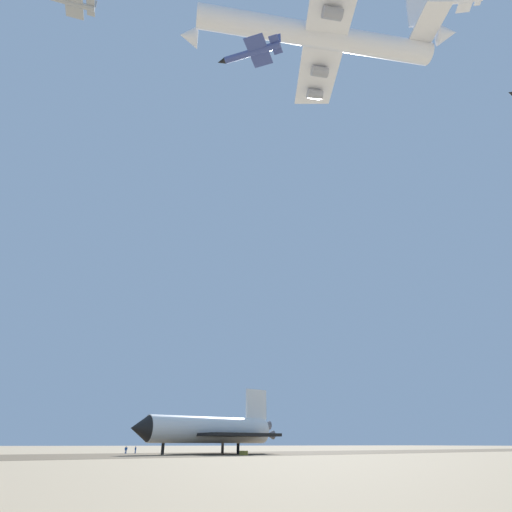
# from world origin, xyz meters

# --- Properties ---
(ground_plane) EXTENTS (1200.00, 1200.00, 0.00)m
(ground_plane) POSITION_xyz_m (0.00, 0.00, 0.00)
(ground_plane) COLOR tan
(runway_strip) EXTENTS (439.06, 138.43, 0.02)m
(runway_strip) POSITION_xyz_m (4.97, 3.83, 0.01)
(runway_strip) COLOR brown
(runway_strip) RESTS_ON ground
(space_shuttle) EXTENTS (38.69, 27.33, 15.80)m
(space_shuttle) POSITION_xyz_m (5.50, 3.95, 5.35)
(space_shuttle) COLOR white
(space_shuttle) RESTS_ON ground
(carrier_jet) EXTENTS (73.81, 59.09, 21.81)m
(carrier_jet) POSITION_xyz_m (-11.16, 42.85, 107.15)
(carrier_jet) COLOR white
(chase_jet_lead) EXTENTS (15.23, 8.38, 4.00)m
(chase_jet_lead) POSITION_xyz_m (55.00, 26.68, 105.50)
(chase_jet_lead) COLOR #999EA3
(chase_jet_left_wing) EXTENTS (13.23, 12.41, 4.00)m
(chase_jet_left_wing) POSITION_xyz_m (12.83, 48.73, 82.49)
(chase_jet_left_wing) COLOR #38478C
(chase_jet_trailing) EXTENTS (14.51, 10.35, 4.00)m
(chase_jet_trailing) POSITION_xyz_m (-56.31, 55.87, 131.04)
(chase_jet_trailing) COLOR silver
(ground_crew_near_nose) EXTENTS (0.42, 0.56, 1.73)m
(ground_crew_near_nose) POSITION_xyz_m (20.59, -7.91, 0.94)
(ground_crew_near_nose) COLOR #194799
(ground_crew_near_nose) RESTS_ON ground
(ground_crew_mid_fuselage) EXTENTS (0.62, 0.36, 1.73)m
(ground_crew_mid_fuselage) POSITION_xyz_m (23.06, -6.73, 0.94)
(ground_crew_mid_fuselage) COLOR #194799
(ground_crew_mid_fuselage) RESTS_ON ground
(ground_support_crate) EXTENTS (1.47, 1.85, 0.90)m
(ground_support_crate) POSITION_xyz_m (1.84, 18.65, 0.45)
(ground_support_crate) COLOR olive
(ground_support_crate) RESTS_ON ground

